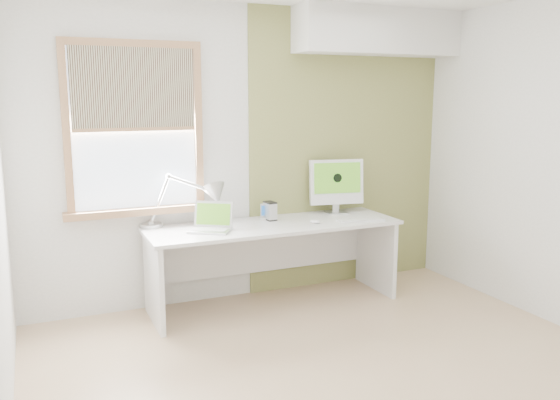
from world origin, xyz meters
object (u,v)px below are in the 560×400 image
desk_lamp (204,198)px  imac (336,183)px  external_drive (270,211)px  laptop (211,223)px  desk (271,244)px

desk_lamp → imac: size_ratio=1.47×
imac → external_drive: bearing=-175.9°
external_drive → laptop: bearing=-163.7°
desk_lamp → external_drive: 0.62m
desk_lamp → external_drive: desk_lamp is taller
desk_lamp → laptop: desk_lamp is taller
desk_lamp → imac: imac is taller
laptop → imac: size_ratio=0.80×
desk → desk_lamp: size_ratio=2.88×
laptop → external_drive: size_ratio=2.52×
desk → external_drive: size_ratio=13.37×
desk_lamp → imac: (1.29, 0.02, 0.05)m
imac → laptop: bearing=-170.2°
desk_lamp → desk: bearing=-12.6°
external_drive → imac: bearing=4.1°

